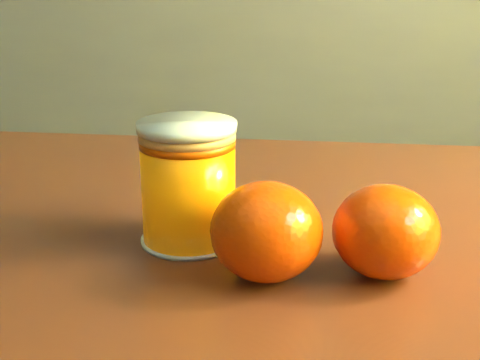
{
  "coord_description": "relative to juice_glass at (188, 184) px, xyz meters",
  "views": [
    {
      "loc": [
        0.69,
        -0.13,
        0.9
      ],
      "look_at": [
        0.69,
        0.34,
        0.74
      ],
      "focal_mm": 50.0,
      "sensor_mm": 36.0,
      "label": 1
    }
  ],
  "objects": [
    {
      "name": "juice_glass",
      "position": [
        0.0,
        0.0,
        0.0
      ],
      "size": [
        0.07,
        0.07,
        0.09
      ],
      "rotation": [
        0.0,
        0.0,
        0.19
      ],
      "color": "orange",
      "rests_on": "table"
    },
    {
      "name": "orange_front",
      "position": [
        0.06,
        -0.06,
        -0.01
      ],
      "size": [
        0.1,
        0.1,
        0.07
      ],
      "primitive_type": "ellipsoid",
      "rotation": [
        0.0,
        0.0,
        0.41
      ],
      "color": "#DF3E04",
      "rests_on": "table"
    },
    {
      "name": "orange_back",
      "position": [
        0.14,
        -0.06,
        -0.01
      ],
      "size": [
        0.08,
        0.08,
        0.06
      ],
      "primitive_type": "ellipsoid",
      "rotation": [
        0.0,
        0.0,
        -0.2
      ],
      "color": "#DF3E04",
      "rests_on": "table"
    }
  ]
}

